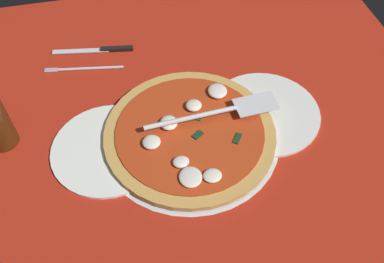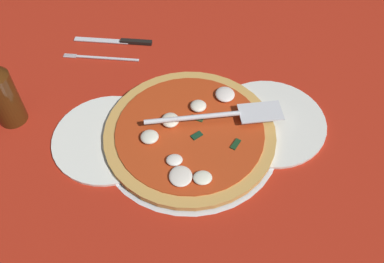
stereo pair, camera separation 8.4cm
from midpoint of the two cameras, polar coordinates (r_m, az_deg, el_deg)
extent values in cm
cube|color=#A92313|center=(84.51, -2.81, -2.32)|extent=(111.83, 111.83, 0.80)
cylinder|color=silver|center=(85.17, -2.82, -0.78)|extent=(36.06, 36.06, 0.88)
cylinder|color=white|center=(85.55, -13.98, -2.50)|extent=(22.56, 22.56, 1.00)
cylinder|color=white|center=(89.62, 7.13, 2.35)|extent=(23.33, 23.33, 1.00)
cylinder|color=tan|center=(84.38, -2.85, -0.36)|extent=(34.42, 34.42, 1.13)
cylinder|color=#B53815|center=(83.83, -2.86, -0.06)|extent=(29.79, 29.79, 0.30)
ellipsoid|color=white|center=(87.07, -2.54, 3.38)|extent=(3.36, 3.29, 1.36)
ellipsoid|color=silver|center=(76.83, -3.35, -6.37)|extent=(4.27, 4.57, 0.88)
ellipsoid|color=white|center=(78.68, -4.56, -4.32)|extent=(3.12, 2.69, 1.03)
ellipsoid|color=white|center=(76.82, -0.35, -6.19)|extent=(3.50, 3.10, 0.95)
ellipsoid|color=white|center=(89.92, 0.79, 5.36)|extent=(4.10, 4.43, 1.24)
ellipsoid|color=silver|center=(81.85, -8.44, -1.62)|extent=(3.58, 3.48, 1.28)
ellipsoid|color=white|center=(84.43, -6.01, 1.01)|extent=(3.56, 3.82, 1.30)
cube|color=#264B28|center=(85.52, -2.45, 1.67)|extent=(2.79, 2.09, 0.30)
cube|color=#123721|center=(82.73, -2.11, -0.64)|extent=(2.54, 2.24, 0.30)
cube|color=#16381C|center=(82.26, 3.28, -1.13)|extent=(2.40, 2.78, 0.30)
cube|color=silver|center=(86.56, 5.90, 3.54)|extent=(9.03, 5.69, 0.30)
cylinder|color=silver|center=(83.36, -3.06, 1.71)|extent=(19.10, 2.22, 1.00)
cube|color=white|center=(104.50, -15.63, 9.09)|extent=(20.51, 16.61, 0.60)
cube|color=silver|center=(101.96, -15.87, 8.09)|extent=(15.00, 2.99, 0.25)
cube|color=silver|center=(104.68, -20.70, 7.82)|extent=(3.00, 0.69, 0.25)
cube|color=silver|center=(104.37, -20.74, 7.65)|extent=(3.00, 0.69, 0.25)
cube|color=silver|center=(104.06, -20.78, 7.49)|extent=(3.00, 0.69, 0.25)
cube|color=black|center=(105.27, -12.41, 10.77)|extent=(7.79, 2.41, 0.80)
cube|color=silver|center=(107.20, -17.02, 10.24)|extent=(13.53, 3.52, 0.25)
camera|label=1|loc=(0.04, -92.87, -3.58)|focal=39.46mm
camera|label=2|loc=(0.04, 87.13, 3.58)|focal=39.46mm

